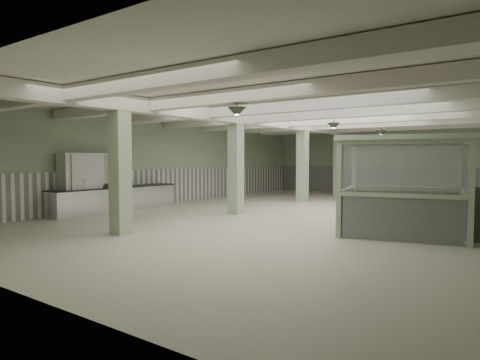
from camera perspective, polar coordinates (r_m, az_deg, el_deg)
The scene contains 29 objects.
floor at distance 14.72m, azimuth 9.67°, elevation -4.80°, with size 20.00×20.00×0.00m, color silver.
ceiling at distance 14.67m, azimuth 9.79°, elevation 9.27°, with size 14.00×20.00×0.02m, color white.
wall_back at distance 23.96m, azimuth 20.41°, elevation 2.37°, with size 14.00×0.02×3.60m, color #9DB591.
wall_front at distance 7.16m, azimuth -28.55°, elevation 1.15°, with size 14.00×0.02×3.60m, color #9DB591.
wall_left at distance 18.77m, azimuth -9.81°, elevation 2.39°, with size 0.02×20.00×3.60m, color #9DB591.
wainscot_left at distance 18.79m, azimuth -9.73°, elevation -0.81°, with size 0.05×19.90×1.50m, color white.
wainscot_back at distance 23.97m, azimuth 20.35°, elevation -0.14°, with size 13.90×0.05×1.50m, color white.
girder at distance 15.91m, azimuth 1.61°, elevation 8.03°, with size 0.45×19.90×0.40m, color silver.
beam_a at distance 8.66m, azimuth -13.34°, elevation 12.46°, with size 13.90×0.35×0.32m, color silver.
beam_b at distance 10.44m, azimuth -2.68°, elevation 10.89°, with size 13.90×0.35×0.32m, color silver.
beam_c at distance 12.48m, azimuth 4.62°, elevation 9.59°, with size 13.90×0.35×0.32m, color silver.
beam_d at distance 14.65m, azimuth 9.79°, elevation 8.57°, with size 13.90×0.35×0.32m, color silver.
beam_e at distance 16.92m, azimuth 13.57°, elevation 7.78°, with size 13.90×0.35×0.32m, color silver.
beam_f at distance 19.25m, azimuth 16.44°, elevation 7.15°, with size 13.90×0.35×0.32m, color silver.
beam_g at distance 21.61m, azimuth 18.68°, elevation 6.65°, with size 13.90×0.35×0.32m, color silver.
column_a at distance 11.42m, azimuth -15.70°, elevation 1.96°, with size 0.42×0.42×3.60m, color #AAC49E.
column_b at distance 15.04m, azimuth -0.56°, elevation 2.29°, with size 0.42×0.42×3.60m, color #AAC49E.
column_c at distance 19.28m, azimuth 8.34°, elevation 2.42°, with size 0.42×0.42×3.60m, color #AAC49E.
column_d at distance 22.90m, azimuth 13.01°, elevation 2.46°, with size 0.42×0.42×3.60m, color #AAC49E.
pendant_front at distance 10.09m, azimuth -0.43°, elevation 9.05°, with size 0.44×0.44×0.22m, color #2F3E2E.
pendant_mid at distance 14.86m, azimuth 12.38°, elevation 7.04°, with size 0.44×0.44×0.22m, color #2F3E2E.
pendant_back at distance 19.54m, azimuth 18.31°, elevation 5.97°, with size 0.44×0.44×0.22m, color #2F3E2E.
prep_counter at distance 16.50m, azimuth -16.23°, elevation -2.42°, with size 0.91×5.22×0.91m.
pitcher_near at distance 16.98m, azimuth -14.46°, elevation -0.23°, with size 0.21×0.25×0.31m, color silver, non-canonical shape.
pitcher_far at distance 15.85m, azimuth -19.21°, elevation -0.55°, with size 0.20×0.24×0.30m, color silver, non-canonical shape.
veg_colander at distance 16.08m, azimuth -17.38°, elevation -0.67°, with size 0.41×0.41×0.19m, color #434247, non-canonical shape.
orange_bowl at distance 16.24m, azimuth -17.61°, elevation -0.83°, with size 0.23×0.23×0.08m, color #B2B2B7.
walkin_cooler at distance 15.96m, azimuth -19.19°, elevation -0.55°, with size 1.05×2.28×2.09m.
guard_booth at distance 11.83m, azimuth 21.03°, elevation 1.51°, with size 3.65×3.29×2.53m.
Camera 1 is at (6.47, -13.07, 1.99)m, focal length 32.00 mm.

